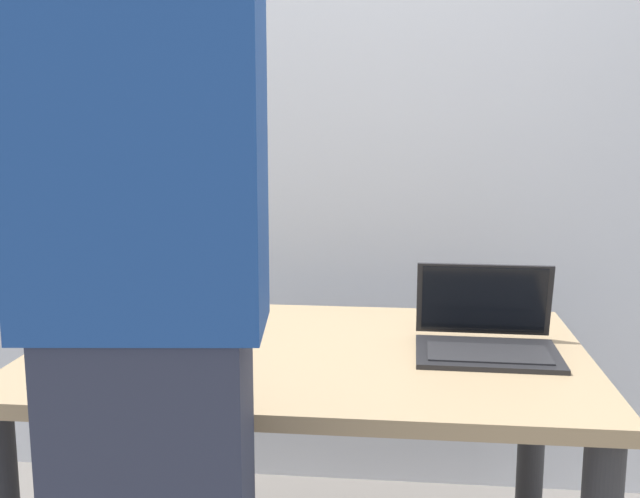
# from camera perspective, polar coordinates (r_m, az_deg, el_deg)

# --- Properties ---
(desk) EXTENTS (1.36, 0.86, 0.75)m
(desk) POSITION_cam_1_polar(r_m,az_deg,el_deg) (1.90, -0.84, -11.32)
(desk) COLOR #9E8460
(desk) RESTS_ON ground
(laptop) EXTENTS (0.34, 0.29, 0.20)m
(laptop) POSITION_cam_1_polar(r_m,az_deg,el_deg) (1.88, 12.58, -6.34)
(laptop) COLOR black
(laptop) RESTS_ON desk
(beer_bottle_amber) EXTENTS (0.07, 0.07, 0.29)m
(beer_bottle_amber) POSITION_cam_1_polar(r_m,az_deg,el_deg) (1.95, -14.90, -3.69)
(beer_bottle_amber) COLOR #333333
(beer_bottle_amber) RESTS_ON desk
(beer_bottle_green) EXTENTS (0.07, 0.07, 0.27)m
(beer_bottle_green) POSITION_cam_1_polar(r_m,az_deg,el_deg) (2.06, -9.68, -3.12)
(beer_bottle_green) COLOR #1E5123
(beer_bottle_green) RESTS_ON desk
(beer_bottle_brown) EXTENTS (0.07, 0.07, 0.30)m
(beer_bottle_brown) POSITION_cam_1_polar(r_m,az_deg,el_deg) (2.05, -14.08, -2.81)
(beer_bottle_brown) COLOR #472B14
(beer_bottle_brown) RESTS_ON desk
(person_figure) EXTENTS (0.41, 0.31, 1.82)m
(person_figure) POSITION_cam_1_polar(r_m,az_deg,el_deg) (1.28, -13.01, -7.23)
(person_figure) COLOR #2D3347
(person_figure) RESTS_ON ground
(coffee_mug) EXTENTS (0.11, 0.07, 0.10)m
(coffee_mug) POSITION_cam_1_polar(r_m,az_deg,el_deg) (1.81, -11.70, -6.72)
(coffee_mug) COLOR #19598C
(coffee_mug) RESTS_ON desk
(back_wall) EXTENTS (6.00, 0.10, 2.60)m
(back_wall) POSITION_cam_1_polar(r_m,az_deg,el_deg) (2.62, 1.41, 9.75)
(back_wall) COLOR silver
(back_wall) RESTS_ON ground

